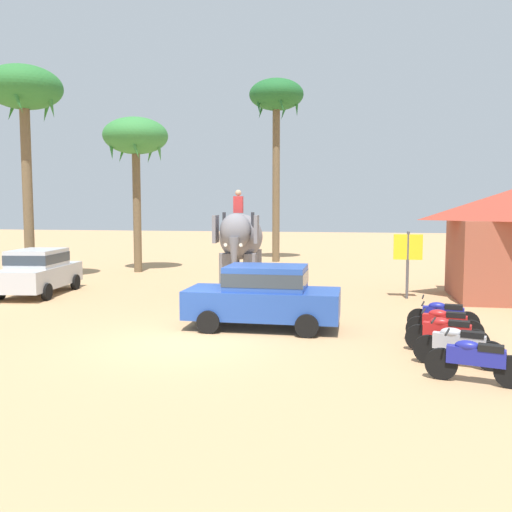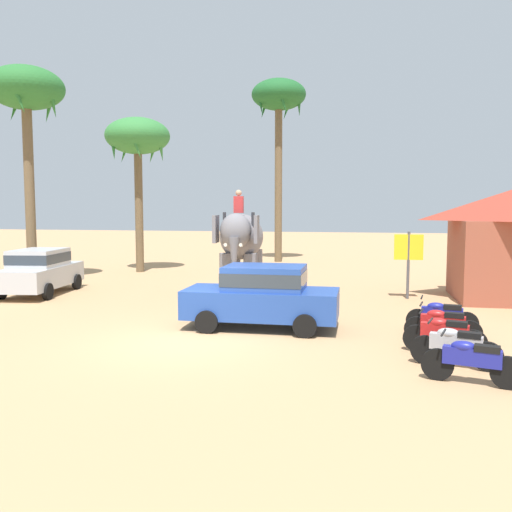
{
  "view_description": "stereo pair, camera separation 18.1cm",
  "coord_description": "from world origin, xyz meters",
  "px_view_note": "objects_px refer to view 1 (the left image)",
  "views": [
    {
      "loc": [
        4.1,
        -12.21,
        3.24
      ],
      "look_at": [
        0.61,
        5.78,
        1.6
      ],
      "focal_mm": 37.93,
      "sensor_mm": 36.0,
      "label": 1
    },
    {
      "loc": [
        4.28,
        -12.17,
        3.24
      ],
      "look_at": [
        0.61,
        5.78,
        1.6
      ],
      "focal_mm": 37.93,
      "sensor_mm": 36.0,
      "label": 2
    }
  ],
  "objects_px": {
    "motorcycle_second_in_row": "(459,345)",
    "motorcycle_fourth_in_row": "(444,324)",
    "motorcycle_far_in_row": "(443,315)",
    "palm_tree_behind_elephant": "(276,103)",
    "motorcycle_nearest_camera": "(475,359)",
    "signboard_yellow": "(408,252)",
    "car_parked_far_side": "(39,270)",
    "palm_tree_left_of_road": "(24,95)",
    "car_sedan_foreground": "(264,294)",
    "motorcycle_mid_row": "(447,333)",
    "elephant_with_mahout": "(240,241)",
    "palm_tree_near_hut": "(136,140)"
  },
  "relations": [
    {
      "from": "car_parked_far_side",
      "to": "motorcycle_mid_row",
      "type": "distance_m",
      "value": 14.84
    },
    {
      "from": "motorcycle_fourth_in_row",
      "to": "signboard_yellow",
      "type": "distance_m",
      "value": 6.54
    },
    {
      "from": "motorcycle_mid_row",
      "to": "motorcycle_fourth_in_row",
      "type": "bearing_deg",
      "value": 84.57
    },
    {
      "from": "motorcycle_fourth_in_row",
      "to": "signboard_yellow",
      "type": "relative_size",
      "value": 0.74
    },
    {
      "from": "motorcycle_nearest_camera",
      "to": "motorcycle_mid_row",
      "type": "xyz_separation_m",
      "value": [
        -0.2,
        2.09,
        0.0
      ]
    },
    {
      "from": "elephant_with_mahout",
      "to": "motorcycle_second_in_row",
      "type": "bearing_deg",
      "value": -52.25
    },
    {
      "from": "motorcycle_nearest_camera",
      "to": "motorcycle_far_in_row",
      "type": "bearing_deg",
      "value": 89.8
    },
    {
      "from": "motorcycle_nearest_camera",
      "to": "motorcycle_second_in_row",
      "type": "xyz_separation_m",
      "value": [
        -0.12,
        1.05,
        0.0
      ]
    },
    {
      "from": "car_parked_far_side",
      "to": "motorcycle_far_in_row",
      "type": "xyz_separation_m",
      "value": [
        13.9,
        -3.65,
        -0.46
      ]
    },
    {
      "from": "car_parked_far_side",
      "to": "motorcycle_second_in_row",
      "type": "bearing_deg",
      "value": -26.08
    },
    {
      "from": "motorcycle_fourth_in_row",
      "to": "palm_tree_near_hut",
      "type": "height_order",
      "value": "palm_tree_near_hut"
    },
    {
      "from": "car_parked_far_side",
      "to": "elephant_with_mahout",
      "type": "relative_size",
      "value": 1.08
    },
    {
      "from": "elephant_with_mahout",
      "to": "palm_tree_behind_elephant",
      "type": "relative_size",
      "value": 0.37
    },
    {
      "from": "car_sedan_foreground",
      "to": "motorcycle_far_in_row",
      "type": "distance_m",
      "value": 4.69
    },
    {
      "from": "motorcycle_nearest_camera",
      "to": "motorcycle_far_in_row",
      "type": "height_order",
      "value": "same"
    },
    {
      "from": "palm_tree_left_of_road",
      "to": "signboard_yellow",
      "type": "bearing_deg",
      "value": -4.16
    },
    {
      "from": "car_parked_far_side",
      "to": "palm_tree_left_of_road",
      "type": "height_order",
      "value": "palm_tree_left_of_road"
    },
    {
      "from": "motorcycle_mid_row",
      "to": "signboard_yellow",
      "type": "relative_size",
      "value": 0.74
    },
    {
      "from": "palm_tree_near_hut",
      "to": "motorcycle_nearest_camera",
      "type": "bearing_deg",
      "value": -49.19
    },
    {
      "from": "motorcycle_fourth_in_row",
      "to": "car_sedan_foreground",
      "type": "bearing_deg",
      "value": 170.89
    },
    {
      "from": "motorcycle_nearest_camera",
      "to": "motorcycle_fourth_in_row",
      "type": "bearing_deg",
      "value": 91.93
    },
    {
      "from": "car_parked_far_side",
      "to": "palm_tree_near_hut",
      "type": "distance_m",
      "value": 9.38
    },
    {
      "from": "motorcycle_fourth_in_row",
      "to": "elephant_with_mahout",
      "type": "bearing_deg",
      "value": 135.79
    },
    {
      "from": "signboard_yellow",
      "to": "car_sedan_foreground",
      "type": "bearing_deg",
      "value": -126.33
    },
    {
      "from": "car_parked_far_side",
      "to": "palm_tree_left_of_road",
      "type": "distance_m",
      "value": 7.92
    },
    {
      "from": "car_sedan_foreground",
      "to": "elephant_with_mahout",
      "type": "height_order",
      "value": "elephant_with_mahout"
    },
    {
      "from": "elephant_with_mahout",
      "to": "palm_tree_near_hut",
      "type": "distance_m",
      "value": 10.02
    },
    {
      "from": "car_parked_far_side",
      "to": "elephant_with_mahout",
      "type": "distance_m",
      "value": 7.6
    },
    {
      "from": "car_sedan_foreground",
      "to": "car_parked_far_side",
      "type": "distance_m",
      "value": 10.08
    },
    {
      "from": "motorcycle_fourth_in_row",
      "to": "palm_tree_left_of_road",
      "type": "distance_m",
      "value": 19.24
    },
    {
      "from": "motorcycle_nearest_camera",
      "to": "signboard_yellow",
      "type": "relative_size",
      "value": 0.74
    },
    {
      "from": "car_parked_far_side",
      "to": "palm_tree_behind_elephant",
      "type": "relative_size",
      "value": 0.4
    },
    {
      "from": "car_parked_far_side",
      "to": "motorcycle_far_in_row",
      "type": "relative_size",
      "value": 2.39
    },
    {
      "from": "motorcycle_far_in_row",
      "to": "palm_tree_left_of_road",
      "type": "distance_m",
      "value": 18.95
    },
    {
      "from": "car_sedan_foreground",
      "to": "motorcycle_far_in_row",
      "type": "relative_size",
      "value": 2.29
    },
    {
      "from": "motorcycle_far_in_row",
      "to": "palm_tree_left_of_road",
      "type": "height_order",
      "value": "palm_tree_left_of_road"
    },
    {
      "from": "motorcycle_mid_row",
      "to": "palm_tree_behind_elephant",
      "type": "xyz_separation_m",
      "value": [
        -6.93,
        19.69,
        8.95
      ]
    },
    {
      "from": "motorcycle_far_in_row",
      "to": "signboard_yellow",
      "type": "distance_m",
      "value": 5.51
    },
    {
      "from": "palm_tree_near_hut",
      "to": "signboard_yellow",
      "type": "relative_size",
      "value": 3.21
    },
    {
      "from": "motorcycle_second_in_row",
      "to": "motorcycle_far_in_row",
      "type": "height_order",
      "value": "same"
    },
    {
      "from": "motorcycle_second_in_row",
      "to": "palm_tree_behind_elephant",
      "type": "bearing_deg",
      "value": 108.67
    },
    {
      "from": "motorcycle_mid_row",
      "to": "palm_tree_behind_elephant",
      "type": "bearing_deg",
      "value": 109.38
    },
    {
      "from": "motorcycle_far_in_row",
      "to": "palm_tree_behind_elephant",
      "type": "xyz_separation_m",
      "value": [
        -7.14,
        17.64,
        8.95
      ]
    },
    {
      "from": "palm_tree_left_of_road",
      "to": "signboard_yellow",
      "type": "distance_m",
      "value": 16.93
    },
    {
      "from": "elephant_with_mahout",
      "to": "motorcycle_nearest_camera",
      "type": "relative_size",
      "value": 2.24
    },
    {
      "from": "motorcycle_second_in_row",
      "to": "motorcycle_fourth_in_row",
      "type": "height_order",
      "value": "same"
    },
    {
      "from": "car_parked_far_side",
      "to": "motorcycle_fourth_in_row",
      "type": "xyz_separation_m",
      "value": [
        13.78,
        -4.72,
        -0.46
      ]
    },
    {
      "from": "motorcycle_mid_row",
      "to": "elephant_with_mahout",
      "type": "bearing_deg",
      "value": 131.16
    },
    {
      "from": "car_parked_far_side",
      "to": "palm_tree_behind_elephant",
      "type": "distance_m",
      "value": 17.7
    },
    {
      "from": "elephant_with_mahout",
      "to": "palm_tree_behind_elephant",
      "type": "xyz_separation_m",
      "value": [
        -0.61,
        12.47,
        7.42
      ]
    }
  ]
}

